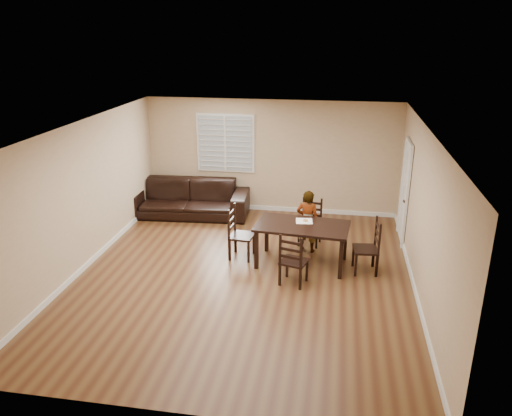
% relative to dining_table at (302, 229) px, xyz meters
% --- Properties ---
extents(ground, '(7.00, 7.00, 0.00)m').
position_rel_dining_table_xyz_m(ground, '(-0.98, -0.66, -0.72)').
color(ground, brown).
rests_on(ground, ground).
extents(room, '(6.04, 7.04, 2.72)m').
position_rel_dining_table_xyz_m(room, '(-0.95, -0.48, 1.09)').
color(room, '#C7B086').
rests_on(room, ground).
extents(dining_table, '(1.80, 1.12, 0.80)m').
position_rel_dining_table_xyz_m(dining_table, '(0.00, 0.00, 0.00)').
color(dining_table, black).
rests_on(dining_table, ground).
extents(chair_near, '(0.49, 0.46, 0.96)m').
position_rel_dining_table_xyz_m(chair_near, '(0.11, 1.07, -0.28)').
color(chair_near, black).
rests_on(chair_near, ground).
extents(chair_far, '(0.53, 0.51, 0.97)m').
position_rel_dining_table_xyz_m(chair_far, '(-0.10, -0.89, -0.28)').
color(chair_far, black).
rests_on(chair_far, ground).
extents(chair_left, '(0.47, 0.50, 1.04)m').
position_rel_dining_table_xyz_m(chair_left, '(-1.30, 0.12, -0.24)').
color(chair_left, black).
rests_on(chair_left, ground).
extents(chair_right, '(0.48, 0.50, 1.03)m').
position_rel_dining_table_xyz_m(chair_right, '(1.30, -0.10, -0.25)').
color(chair_right, black).
rests_on(chair_right, ground).
extents(child, '(0.52, 0.40, 1.28)m').
position_rel_dining_table_xyz_m(child, '(0.06, 0.62, -0.08)').
color(child, gray).
rests_on(child, ground).
extents(napkin, '(0.34, 0.34, 0.00)m').
position_rel_dining_table_xyz_m(napkin, '(0.02, 0.19, 0.09)').
color(napkin, white).
rests_on(napkin, dining_table).
extents(donut, '(0.09, 0.09, 0.03)m').
position_rel_dining_table_xyz_m(donut, '(0.04, 0.19, 0.11)').
color(donut, '#B98542').
rests_on(donut, napkin).
extents(sofa, '(2.92, 1.31, 0.83)m').
position_rel_dining_table_xyz_m(sofa, '(-2.89, 2.20, -0.30)').
color(sofa, black).
rests_on(sofa, ground).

